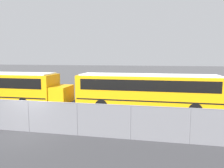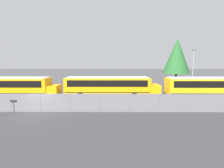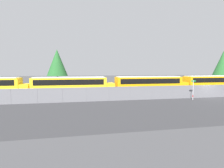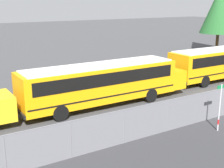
{
  "view_description": "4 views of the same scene",
  "coord_description": "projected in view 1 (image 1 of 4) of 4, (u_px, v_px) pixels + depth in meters",
  "views": [
    {
      "loc": [
        7.41,
        -11.36,
        4.47
      ],
      "look_at": [
        3.67,
        6.82,
        2.15
      ],
      "focal_mm": 35.0,
      "sensor_mm": 36.0,
      "label": 1
    },
    {
      "loc": [
        7.47,
        -17.49,
        5.22
      ],
      "look_at": [
        7.31,
        5.83,
        2.15
      ],
      "focal_mm": 28.0,
      "sensor_mm": 36.0,
      "label": 2
    },
    {
      "loc": [
        -19.24,
        -23.06,
        4.25
      ],
      "look_at": [
        -13.71,
        5.5,
        1.83
      ],
      "focal_mm": 28.0,
      "sensor_mm": 36.0,
      "label": 3
    },
    {
      "loc": [
        -17.69,
        -12.57,
        7.3
      ],
      "look_at": [
        -6.32,
        5.68,
        1.58
      ],
      "focal_mm": 50.0,
      "sensor_mm": 36.0,
      "label": 4
    }
  ],
  "objects": [
    {
      "name": "ground_plane",
      "position": [
        29.0,
        132.0,
        13.08
      ],
      "size": [
        200.0,
        200.0,
        0.0
      ],
      "primitive_type": "plane",
      "color": "#424244"
    },
    {
      "name": "fence",
      "position": [
        29.0,
        116.0,
        12.95
      ],
      "size": [
        121.76,
        0.07,
        1.91
      ],
      "color": "#9EA0A5",
      "rests_on": "ground_plane"
    },
    {
      "name": "school_bus_4",
      "position": [
        151.0,
        89.0,
        17.92
      ],
      "size": [
        13.14,
        2.61,
        3.04
      ],
      "color": "orange",
      "rests_on": "ground_plane"
    }
  ]
}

